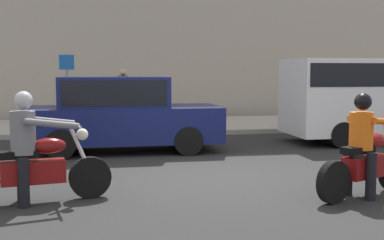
% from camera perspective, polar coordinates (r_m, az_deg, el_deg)
% --- Properties ---
extents(ground_plane, '(80.00, 80.00, 0.00)m').
position_cam_1_polar(ground_plane, '(8.83, 2.42, -6.55)').
color(ground_plane, '#252525').
extents(sidewalk_slab, '(40.00, 4.40, 0.14)m').
position_cam_1_polar(sidewalk_slab, '(16.62, -3.78, -0.64)').
color(sidewalk_slab, '#A8A399').
rests_on(sidewalk_slab, ground_plane).
extents(motorcycle_with_rider_gray, '(2.17, 0.77, 1.57)m').
position_cam_1_polar(motorcycle_with_rider_gray, '(7.39, -17.59, -4.09)').
color(motorcycle_with_rider_gray, black).
rests_on(motorcycle_with_rider_gray, ground_plane).
extents(motorcycle_with_rider_orange_stripe, '(1.89, 1.05, 1.53)m').
position_cam_1_polar(motorcycle_with_rider_orange_stripe, '(7.86, 18.91, -3.64)').
color(motorcycle_with_rider_orange_stripe, black).
rests_on(motorcycle_with_rider_orange_stripe, ground_plane).
extents(parked_van_white, '(5.05, 1.96, 2.16)m').
position_cam_1_polar(parked_van_white, '(14.11, 20.74, 2.78)').
color(parked_van_white, silver).
rests_on(parked_van_white, ground_plane).
extents(parked_sedan_navy, '(4.40, 1.82, 1.72)m').
position_cam_1_polar(parked_sedan_navy, '(11.68, -8.12, 0.72)').
color(parked_sedan_navy, '#11194C').
rests_on(parked_sedan_navy, ground_plane).
extents(street_sign_post, '(0.44, 0.08, 2.23)m').
position_cam_1_polar(street_sign_post, '(15.68, -13.90, 4.10)').
color(street_sign_post, gray).
rests_on(street_sign_post, sidewalk_slab).
extents(pedestrian_bystander, '(0.34, 0.34, 1.78)m').
position_cam_1_polar(pedestrian_bystander, '(16.90, -7.76, 3.21)').
color(pedestrian_bystander, black).
rests_on(pedestrian_bystander, sidewalk_slab).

